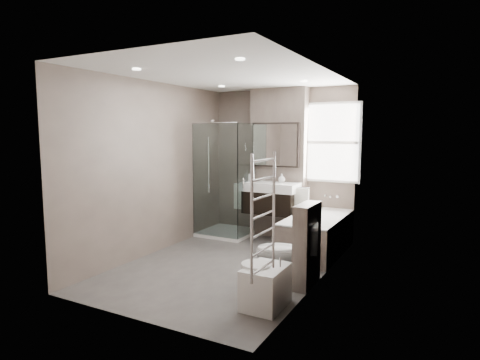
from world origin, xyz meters
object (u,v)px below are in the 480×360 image
Objects in this scene: bathtub at (317,233)px; bidet at (265,285)px; toilet at (286,253)px; vanity at (270,198)px.

bathtub is 2.86× the size of bidet.
bathtub is 2.09× the size of toilet.
vanity is at bearing -167.76° from toilet.
vanity is at bearing 160.63° from bathtub.
toilet is (0.97, -1.73, -0.36)m from vanity.
vanity is 2.70m from bidet.
toilet is at bearing -88.16° from bathtub.
bathtub is at bearing -19.37° from vanity.
bathtub is 1.40m from toilet.
toilet is 0.74m from bidet.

